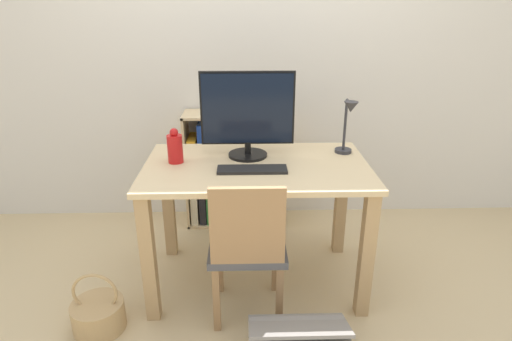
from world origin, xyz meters
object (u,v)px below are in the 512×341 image
object	(u,v)px
vase	(175,148)
basket	(98,314)
desk_lamp	(348,123)
bookshelf	(219,172)
keyboard	(252,169)
chair	(247,245)
monitor	(248,112)

from	to	relation	value
vase	basket	size ratio (longest dim) A/B	0.58
desk_lamp	bookshelf	xyz separation A→B (m)	(-0.79, 0.65, -0.56)
keyboard	vase	bearing A→B (deg)	161.33
chair	vase	bearing A→B (deg)	144.61
desk_lamp	chair	bearing A→B (deg)	-141.89
monitor	chair	xyz separation A→B (m)	(-0.01, -0.47, -0.58)
monitor	desk_lamp	bearing A→B (deg)	-1.01
vase	basket	xyz separation A→B (m)	(-0.39, -0.45, -0.77)
keyboard	vase	distance (m)	0.46
monitor	basket	bearing A→B (deg)	-145.89
bookshelf	chair	bearing A→B (deg)	-79.33
monitor	keyboard	distance (m)	0.35
desk_lamp	basket	distance (m)	1.71
basket	monitor	bearing A→B (deg)	34.11
desk_lamp	bookshelf	bearing A→B (deg)	140.71
monitor	vase	xyz separation A→B (m)	(-0.41, -0.09, -0.17)
bookshelf	monitor	bearing A→B (deg)	-71.17
keyboard	monitor	bearing A→B (deg)	95.07
keyboard	desk_lamp	size ratio (longest dim) A/B	1.13
vase	keyboard	bearing A→B (deg)	-18.67
vase	bookshelf	size ratio (longest dim) A/B	0.23
monitor	bookshelf	bearing A→B (deg)	108.83
monitor	chair	size ratio (longest dim) A/B	0.64
keyboard	vase	xyz separation A→B (m)	(-0.43, 0.14, 0.08)
chair	monitor	bearing A→B (deg)	96.79
monitor	bookshelf	distance (m)	0.91
monitor	desk_lamp	xyz separation A→B (m)	(0.57, -0.01, -0.06)
basket	vase	bearing A→B (deg)	49.00
keyboard	chair	world-z (taller)	chair
keyboard	desk_lamp	world-z (taller)	desk_lamp
bookshelf	vase	bearing A→B (deg)	-104.66
basket	desk_lamp	bearing A→B (deg)	21.14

